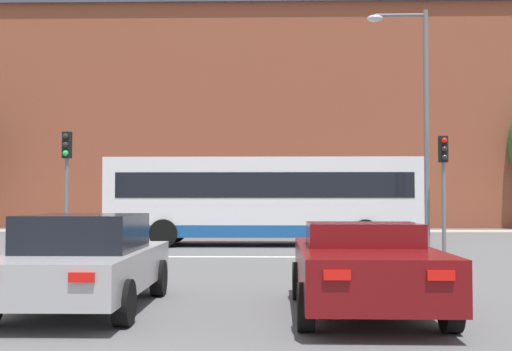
# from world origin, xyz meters

# --- Properties ---
(stop_line_strip) EXTENTS (8.83, 0.30, 0.01)m
(stop_line_strip) POSITION_xyz_m (0.00, 15.93, 0.00)
(stop_line_strip) COLOR silver
(stop_line_strip) RESTS_ON ground_plane
(far_pavement) EXTENTS (69.81, 2.50, 0.01)m
(far_pavement) POSITION_xyz_m (0.00, 31.15, 0.01)
(far_pavement) COLOR #A09B91
(far_pavement) RESTS_ON ground_plane
(brick_civic_building) EXTENTS (44.18, 14.44, 20.81)m
(brick_civic_building) POSITION_xyz_m (-2.41, 41.15, 7.31)
(brick_civic_building) COLOR brown
(brick_civic_building) RESTS_ON ground_plane
(car_saloon_left) EXTENTS (2.09, 4.42, 1.48)m
(car_saloon_left) POSITION_xyz_m (-2.07, 6.92, 0.75)
(car_saloon_left) COLOR #9E9EA3
(car_saloon_left) RESTS_ON ground_plane
(car_roadster_right) EXTENTS (2.12, 4.39, 1.36)m
(car_roadster_right) POSITION_xyz_m (2.25, 6.63, 0.70)
(car_roadster_right) COLOR #600C0F
(car_roadster_right) RESTS_ON ground_plane
(bus_crossing_lead) EXTENTS (11.46, 2.70, 3.20)m
(bus_crossing_lead) POSITION_xyz_m (0.62, 20.65, 1.72)
(bus_crossing_lead) COLOR silver
(bus_crossing_lead) RESTS_ON ground_plane
(traffic_light_near_right) EXTENTS (0.26, 0.31, 3.63)m
(traffic_light_near_right) POSITION_xyz_m (6.09, 16.43, 2.47)
(traffic_light_near_right) COLOR slate
(traffic_light_near_right) RESTS_ON ground_plane
(traffic_light_far_left) EXTENTS (0.26, 0.31, 3.74)m
(traffic_light_far_left) POSITION_xyz_m (-5.45, 30.49, 2.54)
(traffic_light_far_left) COLOR slate
(traffic_light_far_left) RESTS_ON ground_plane
(traffic_light_near_left) EXTENTS (0.26, 0.31, 3.75)m
(traffic_light_near_left) POSITION_xyz_m (-5.33, 16.11, 2.54)
(traffic_light_near_left) COLOR slate
(traffic_light_near_left) RESTS_ON ground_plane
(street_lamp_junction) EXTENTS (1.92, 0.36, 7.68)m
(street_lamp_junction) POSITION_xyz_m (5.44, 17.05, 4.63)
(street_lamp_junction) COLOR slate
(street_lamp_junction) RESTS_ON ground_plane
(pedestrian_waiting) EXTENTS (0.42, 0.45, 1.58)m
(pedestrian_waiting) POSITION_xyz_m (-2.77, 31.63, 0.92)
(pedestrian_waiting) COLOR #333851
(pedestrian_waiting) RESTS_ON ground_plane
(pedestrian_walking_east) EXTENTS (0.42, 0.26, 1.64)m
(pedestrian_walking_east) POSITION_xyz_m (-6.61, 31.43, 0.95)
(pedestrian_walking_east) COLOR #333851
(pedestrian_walking_east) RESTS_ON ground_plane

